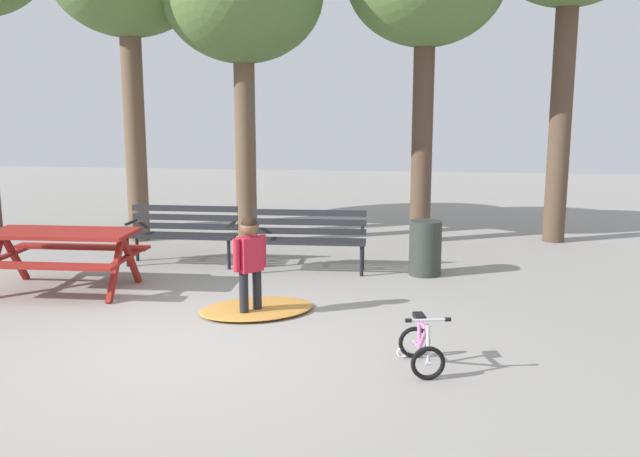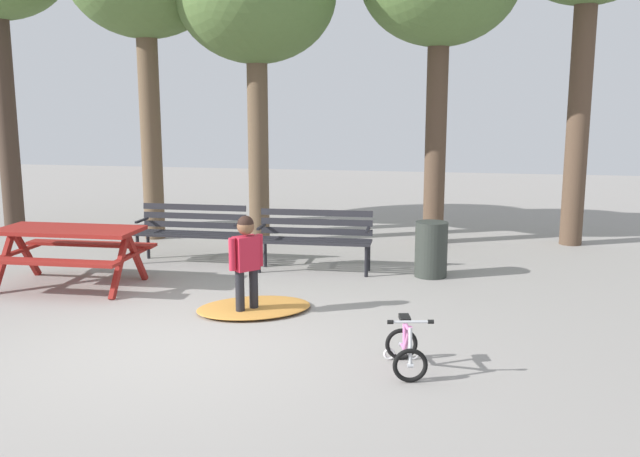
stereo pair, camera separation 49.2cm
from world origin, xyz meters
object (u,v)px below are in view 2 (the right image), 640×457
at_px(picnic_table, 70,241).
at_px(park_bench_far_left, 192,228).
at_px(child_standing, 246,257).
at_px(park_bench_left, 315,235).
at_px(trash_bin, 431,249).
at_px(kids_bicycle, 406,349).

height_order(picnic_table, park_bench_far_left, park_bench_far_left).
height_order(picnic_table, child_standing, child_standing).
xyz_separation_m(picnic_table, child_standing, (2.58, -0.71, 0.07)).
bearing_deg(park_bench_far_left, park_bench_left, -4.79).
bearing_deg(park_bench_far_left, child_standing, -55.98).
distance_m(picnic_table, trash_bin, 4.75).
relative_size(park_bench_far_left, park_bench_left, 0.99).
bearing_deg(child_standing, picnic_table, 164.55).
distance_m(park_bench_far_left, child_standing, 2.82).
xyz_separation_m(child_standing, kids_bicycle, (1.86, -1.28, -0.46)).
relative_size(kids_bicycle, trash_bin, 0.81).
relative_size(picnic_table, kids_bicycle, 3.02).
bearing_deg(trash_bin, park_bench_far_left, 177.11).
xyz_separation_m(picnic_table, trash_bin, (4.52, 1.45, -0.22)).
bearing_deg(park_bench_left, park_bench_far_left, 175.21).
distance_m(park_bench_left, child_standing, 2.21).
distance_m(picnic_table, park_bench_far_left, 1.91).
bearing_deg(park_bench_left, kids_bicycle, -66.07).
xyz_separation_m(park_bench_left, child_standing, (-0.32, -2.18, 0.16)).
height_order(park_bench_left, trash_bin, park_bench_left).
xyz_separation_m(picnic_table, park_bench_left, (2.90, 1.46, -0.08)).
relative_size(picnic_table, park_bench_far_left, 1.15).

